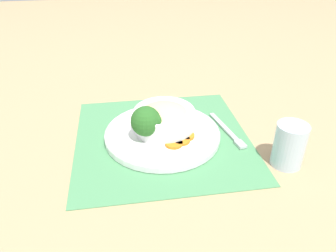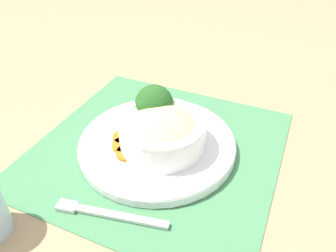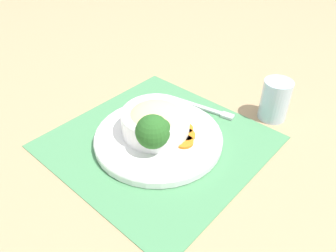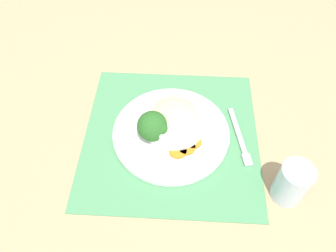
# 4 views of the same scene
# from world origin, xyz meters

# --- Properties ---
(ground_plane) EXTENTS (4.00, 4.00, 0.00)m
(ground_plane) POSITION_xyz_m (0.00, 0.00, 0.00)
(ground_plane) COLOR tan
(placemat) EXTENTS (0.45, 0.46, 0.00)m
(placemat) POSITION_xyz_m (0.00, 0.00, 0.00)
(placemat) COLOR #4C8C59
(placemat) RESTS_ON ground_plane
(plate) EXTENTS (0.30, 0.30, 0.02)m
(plate) POSITION_xyz_m (0.00, 0.00, 0.02)
(plate) COLOR white
(plate) RESTS_ON placemat
(bowl) EXTENTS (0.16, 0.16, 0.07)m
(bowl) POSITION_xyz_m (-0.01, -0.01, 0.05)
(bowl) COLOR white
(bowl) RESTS_ON plate
(broccoli_floret) EXTENTS (0.08, 0.08, 0.09)m
(broccoli_floret) POSITION_xyz_m (0.04, 0.03, 0.07)
(broccoli_floret) COLOR #759E51
(broccoli_floret) RESTS_ON plate
(carrot_slice_near) EXTENTS (0.04, 0.04, 0.01)m
(carrot_slice_near) POSITION_xyz_m (-0.02, 0.06, 0.02)
(carrot_slice_near) COLOR orange
(carrot_slice_near) RESTS_ON plate
(carrot_slice_middle) EXTENTS (0.04, 0.04, 0.01)m
(carrot_slice_middle) POSITION_xyz_m (-0.04, 0.05, 0.02)
(carrot_slice_middle) COLOR orange
(carrot_slice_middle) RESTS_ON plate
(carrot_slice_far) EXTENTS (0.04, 0.04, 0.01)m
(carrot_slice_far) POSITION_xyz_m (-0.06, 0.03, 0.02)
(carrot_slice_far) COLOR orange
(carrot_slice_far) RESTS_ON plate
(water_glass) EXTENTS (0.07, 0.07, 0.11)m
(water_glass) POSITION_xyz_m (-0.27, 0.15, 0.05)
(water_glass) COLOR silver
(water_glass) RESTS_ON ground_plane
(fork) EXTENTS (0.05, 0.18, 0.01)m
(fork) POSITION_xyz_m (-0.18, 0.01, 0.01)
(fork) COLOR silver
(fork) RESTS_ON placemat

